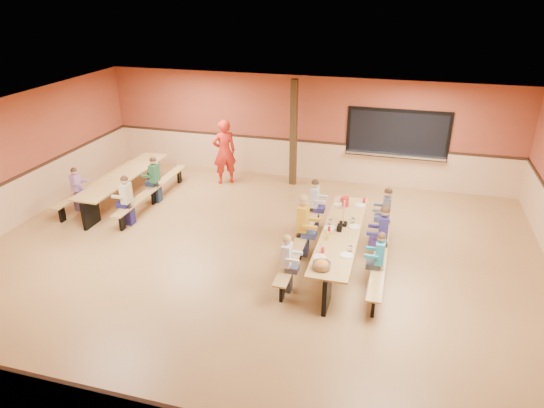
# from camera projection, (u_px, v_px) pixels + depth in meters

# --- Properties ---
(ground) EXTENTS (12.00, 12.00, 0.00)m
(ground) POSITION_uv_depth(u_px,v_px,m) (254.00, 260.00, 10.23)
(ground) COLOR olive
(ground) RESTS_ON ground
(room_envelope) EXTENTS (12.04, 10.04, 3.02)m
(room_envelope) POSITION_uv_depth(u_px,v_px,m) (253.00, 231.00, 9.94)
(room_envelope) COLOR #97432B
(room_envelope) RESTS_ON ground
(kitchen_pass_through) EXTENTS (2.78, 0.28, 1.38)m
(kitchen_pass_through) POSITION_uv_depth(u_px,v_px,m) (397.00, 136.00, 13.32)
(kitchen_pass_through) COLOR black
(kitchen_pass_through) RESTS_ON ground
(structural_post) EXTENTS (0.18, 0.18, 3.00)m
(structural_post) POSITION_uv_depth(u_px,v_px,m) (294.00, 134.00, 13.51)
(structural_post) COLOR black
(structural_post) RESTS_ON ground
(cafeteria_table_main) EXTENTS (1.91, 3.70, 0.74)m
(cafeteria_table_main) POSITION_uv_depth(u_px,v_px,m) (340.00, 241.00, 9.88)
(cafeteria_table_main) COLOR #AB8344
(cafeteria_table_main) RESTS_ON ground
(cafeteria_table_second) EXTENTS (1.91, 3.70, 0.74)m
(cafeteria_table_second) POSITION_uv_depth(u_px,v_px,m) (124.00, 182.00, 12.83)
(cafeteria_table_second) COLOR #AB8344
(cafeteria_table_second) RESTS_ON ground
(seated_child_white_left) EXTENTS (0.35, 0.28, 1.17)m
(seated_child_white_left) POSITION_uv_depth(u_px,v_px,m) (287.00, 264.00, 8.98)
(seated_child_white_left) COLOR silver
(seated_child_white_left) RESTS_ON ground
(seated_adult_yellow) EXTENTS (0.44, 0.36, 1.36)m
(seated_adult_yellow) POSITION_uv_depth(u_px,v_px,m) (303.00, 226.00, 10.18)
(seated_adult_yellow) COLOR gold
(seated_adult_yellow) RESTS_ON ground
(seated_child_grey_left) EXTENTS (0.37, 0.30, 1.21)m
(seated_child_grey_left) POSITION_uv_depth(u_px,v_px,m) (314.00, 204.00, 11.33)
(seated_child_grey_left) COLOR #BEBEBE
(seated_child_grey_left) RESTS_ON ground
(seated_child_teal_right) EXTENTS (0.36, 0.29, 1.18)m
(seated_child_teal_right) POSITION_uv_depth(u_px,v_px,m) (379.00, 261.00, 9.04)
(seated_child_teal_right) COLOR teal
(seated_child_teal_right) RESTS_ON ground
(seated_child_navy_right) EXTENTS (0.41, 0.34, 1.29)m
(seated_child_navy_right) POSITION_uv_depth(u_px,v_px,m) (383.00, 236.00, 9.83)
(seated_child_navy_right) COLOR navy
(seated_child_navy_right) RESTS_ON ground
(seated_child_char_right) EXTENTS (0.38, 0.31, 1.24)m
(seated_child_char_right) POSITION_uv_depth(u_px,v_px,m) (386.00, 214.00, 10.82)
(seated_child_char_right) COLOR #52545D
(seated_child_char_right) RESTS_ON ground
(seated_child_purple_sec) EXTENTS (0.33, 0.27, 1.13)m
(seated_child_purple_sec) POSITION_uv_depth(u_px,v_px,m) (77.00, 189.00, 12.26)
(seated_child_purple_sec) COLOR #9768A0
(seated_child_purple_sec) RESTS_ON ground
(seated_child_green_sec) EXTENTS (0.38, 0.31, 1.23)m
(seated_child_green_sec) POSITION_uv_depth(u_px,v_px,m) (155.00, 180.00, 12.73)
(seated_child_green_sec) COLOR #26633D
(seated_child_green_sec) RESTS_ON ground
(seated_child_tan_sec) EXTENTS (0.38, 0.31, 1.22)m
(seated_child_tan_sec) POSITION_uv_depth(u_px,v_px,m) (127.00, 201.00, 11.51)
(seated_child_tan_sec) COLOR beige
(seated_child_tan_sec) RESTS_ON ground
(standing_woman) EXTENTS (0.82, 0.77, 1.88)m
(standing_woman) POSITION_uv_depth(u_px,v_px,m) (224.00, 152.00, 13.81)
(standing_woman) COLOR red
(standing_woman) RESTS_ON ground
(punch_pitcher) EXTENTS (0.16, 0.16, 0.22)m
(punch_pitcher) POSITION_uv_depth(u_px,v_px,m) (345.00, 202.00, 10.89)
(punch_pitcher) COLOR red
(punch_pitcher) RESTS_ON cafeteria_table_main
(chip_bowl) EXTENTS (0.32, 0.32, 0.15)m
(chip_bowl) POSITION_uv_depth(u_px,v_px,m) (322.00, 265.00, 8.51)
(chip_bowl) COLOR orange
(chip_bowl) RESTS_ON cafeteria_table_main
(napkin_dispenser) EXTENTS (0.10, 0.14, 0.13)m
(napkin_dispenser) POSITION_uv_depth(u_px,v_px,m) (340.00, 228.00, 9.82)
(napkin_dispenser) COLOR black
(napkin_dispenser) RESTS_ON cafeteria_table_main
(condiment_mustard) EXTENTS (0.06, 0.06, 0.17)m
(condiment_mustard) POSITION_uv_depth(u_px,v_px,m) (328.00, 236.00, 9.46)
(condiment_mustard) COLOR yellow
(condiment_mustard) RESTS_ON cafeteria_table_main
(condiment_ketchup) EXTENTS (0.06, 0.06, 0.17)m
(condiment_ketchup) POSITION_uv_depth(u_px,v_px,m) (329.00, 230.00, 9.68)
(condiment_ketchup) COLOR #B2140F
(condiment_ketchup) RESTS_ON cafeteria_table_main
(table_paddle) EXTENTS (0.16, 0.16, 0.56)m
(table_paddle) POSITION_uv_depth(u_px,v_px,m) (343.00, 219.00, 10.02)
(table_paddle) COLOR black
(table_paddle) RESTS_ON cafeteria_table_main
(place_settings) EXTENTS (0.65, 3.30, 0.11)m
(place_settings) POSITION_uv_depth(u_px,v_px,m) (341.00, 230.00, 9.77)
(place_settings) COLOR beige
(place_settings) RESTS_ON cafeteria_table_main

